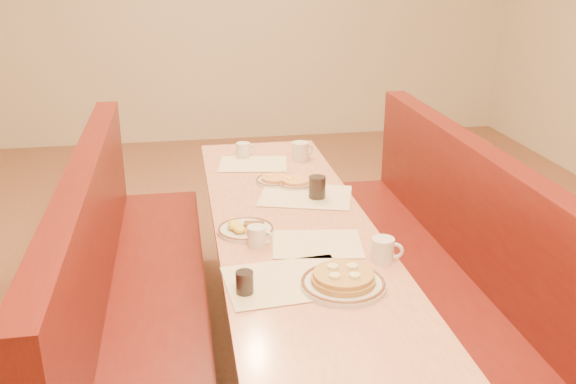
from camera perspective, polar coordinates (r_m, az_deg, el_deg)
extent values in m
plane|color=#9E6647|center=(3.27, 0.31, -14.70)|extent=(8.00, 8.00, 0.00)
cube|color=beige|center=(6.65, -5.97, 16.43)|extent=(6.00, 0.04, 2.80)
cube|color=black|center=(3.25, 0.31, -14.27)|extent=(0.55, 1.88, 0.06)
cube|color=black|center=(3.08, 0.32, -9.31)|extent=(0.15, 1.75, 0.71)
cube|color=#E9886C|center=(2.91, 0.34, -2.91)|extent=(0.70, 2.50, 0.04)
cube|color=#4C3326|center=(3.18, -12.11, -14.12)|extent=(0.55, 2.50, 0.20)
cube|color=#5C190F|center=(3.04, -12.50, -9.94)|extent=(0.55, 2.50, 0.16)
cube|color=#5C190F|center=(2.89, -17.34, -3.62)|extent=(0.12, 2.50, 0.60)
cube|color=#4C3326|center=(3.38, 11.91, -11.88)|extent=(0.55, 2.50, 0.20)
cube|color=#5C190F|center=(3.24, 12.27, -7.85)|extent=(0.55, 2.50, 0.16)
cube|color=#5C190F|center=(3.17, 16.41, -1.35)|extent=(0.12, 2.50, 0.60)
cube|color=beige|center=(2.38, -0.10, -7.91)|extent=(0.47, 0.37, 0.00)
cube|color=beige|center=(2.67, 2.60, -4.61)|extent=(0.41, 0.33, 0.00)
cube|color=beige|center=(3.65, -3.13, 2.52)|extent=(0.42, 0.34, 0.00)
cube|color=beige|center=(3.17, 1.58, -0.34)|extent=(0.52, 0.45, 0.00)
cylinder|color=beige|center=(2.36, 4.92, -8.19)|extent=(0.31, 0.31, 0.02)
torus|color=brown|center=(2.35, 4.92, -7.98)|extent=(0.31, 0.31, 0.01)
cylinder|color=#B59041|center=(2.35, 4.93, -7.74)|extent=(0.23, 0.23, 0.02)
cylinder|color=#B59041|center=(2.34, 4.95, -7.33)|extent=(0.22, 0.22, 0.02)
cylinder|color=beige|center=(2.37, 5.72, -6.59)|extent=(0.04, 0.04, 0.01)
cylinder|color=beige|center=(2.36, 3.99, -6.64)|extent=(0.04, 0.04, 0.01)
cylinder|color=beige|center=(2.30, 4.17, -7.45)|extent=(0.04, 0.04, 0.01)
cylinder|color=beige|center=(2.30, 5.94, -7.41)|extent=(0.04, 0.04, 0.01)
cylinder|color=beige|center=(2.79, -3.77, -3.40)|extent=(0.25, 0.25, 0.02)
torus|color=brown|center=(2.78, -3.77, -3.25)|extent=(0.24, 0.24, 0.01)
ellipsoid|color=gold|center=(2.77, -4.75, -3.03)|extent=(0.06, 0.06, 0.03)
ellipsoid|color=gold|center=(2.74, -4.31, -3.37)|extent=(0.05, 0.05, 0.03)
ellipsoid|color=gold|center=(2.81, -4.88, -2.79)|extent=(0.05, 0.05, 0.03)
cylinder|color=brown|center=(2.79, -3.10, -2.95)|extent=(0.09, 0.03, 0.02)
cylinder|color=brown|center=(2.81, -3.02, -2.73)|extent=(0.09, 0.03, 0.02)
cube|color=gold|center=(2.74, -2.90, -3.43)|extent=(0.09, 0.07, 0.02)
cylinder|color=beige|center=(3.33, 0.69, 0.76)|extent=(0.21, 0.21, 0.02)
torus|color=brown|center=(3.32, 0.69, 0.88)|extent=(0.20, 0.20, 0.01)
cylinder|color=#D88A4C|center=(3.32, 0.69, 1.02)|extent=(0.14, 0.14, 0.02)
ellipsoid|color=gold|center=(3.33, 0.20, 1.21)|extent=(0.04, 0.04, 0.02)
cylinder|color=beige|center=(3.36, -1.17, 0.98)|extent=(0.20, 0.20, 0.02)
torus|color=brown|center=(3.36, -1.17, 1.11)|extent=(0.20, 0.20, 0.01)
cylinder|color=#D88A4C|center=(3.36, -1.17, 1.24)|extent=(0.14, 0.14, 0.02)
ellipsoid|color=gold|center=(3.37, -1.65, 1.42)|extent=(0.04, 0.04, 0.02)
cylinder|color=beige|center=(2.54, 8.41, -5.11)|extent=(0.09, 0.09, 0.10)
torus|color=beige|center=(2.54, 9.50, -5.17)|extent=(0.07, 0.04, 0.07)
cylinder|color=black|center=(2.52, 8.46, -4.25)|extent=(0.08, 0.08, 0.01)
cylinder|color=beige|center=(2.64, -2.79, -3.95)|extent=(0.08, 0.08, 0.08)
torus|color=beige|center=(2.63, -1.91, -4.06)|extent=(0.06, 0.04, 0.06)
cylinder|color=black|center=(2.63, -2.81, -3.23)|extent=(0.07, 0.07, 0.01)
cylinder|color=beige|center=(3.72, 1.08, 3.67)|extent=(0.10, 0.10, 0.10)
torus|color=beige|center=(3.75, 1.76, 3.78)|extent=(0.07, 0.04, 0.07)
cylinder|color=black|center=(3.71, 1.08, 4.33)|extent=(0.08, 0.08, 0.01)
cylinder|color=beige|center=(3.77, -4.01, 3.73)|extent=(0.08, 0.08, 0.09)
torus|color=beige|center=(3.79, -3.43, 3.83)|extent=(0.06, 0.03, 0.06)
cylinder|color=black|center=(3.76, -4.02, 4.27)|extent=(0.07, 0.07, 0.01)
cylinder|color=black|center=(2.29, -3.88, -8.08)|extent=(0.06, 0.06, 0.09)
cylinder|color=silver|center=(2.29, -3.88, -8.07)|extent=(0.06, 0.06, 0.09)
cylinder|color=black|center=(3.13, 2.61, 0.38)|extent=(0.08, 0.08, 0.11)
cylinder|color=silver|center=(3.13, 2.61, 0.40)|extent=(0.08, 0.08, 0.11)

